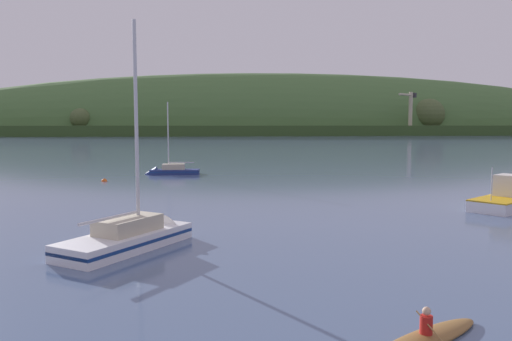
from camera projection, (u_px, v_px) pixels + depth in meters
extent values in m
cube|color=#314A21|center=(261.00, 130.00, 240.91)|extent=(507.87, 73.65, 4.55)
ellipsoid|color=#476B38|center=(279.00, 134.00, 261.57)|extent=(407.29, 85.48, 62.33)
sphere|color=#4C5B33|center=(80.00, 118.00, 223.54)|extent=(9.10, 9.10, 9.10)
sphere|color=#4C5B33|center=(429.00, 114.00, 238.22)|extent=(14.94, 14.94, 14.94)
cube|color=#4C4C51|center=(410.00, 133.00, 227.16)|extent=(5.47, 5.47, 2.00)
cylinder|color=#BCB293|center=(410.00, 112.00, 226.24)|extent=(1.76, 1.76, 17.60)
cylinder|color=#BCB293|center=(406.00, 95.00, 222.06)|extent=(9.35, 8.98, 0.97)
cube|color=#333338|center=(413.00, 95.00, 227.11)|extent=(3.09, 3.11, 2.11)
cube|color=navy|center=(175.00, 174.00, 54.69)|extent=(5.28, 1.84, 1.00)
cone|color=navy|center=(150.00, 174.00, 54.56)|extent=(1.33, 1.74, 1.74)
cube|color=navy|center=(175.00, 172.00, 54.66)|extent=(5.28, 1.86, 0.10)
cube|color=#BCB299|center=(174.00, 167.00, 54.61)|extent=(2.38, 1.24, 0.60)
cylinder|color=silver|center=(168.00, 136.00, 54.27)|extent=(0.13, 0.13, 7.30)
cylinder|color=silver|center=(181.00, 163.00, 54.61)|extent=(2.77, 0.12, 0.10)
cube|color=white|center=(126.00, 248.00, 22.08)|extent=(5.42, 6.78, 1.38)
cone|color=white|center=(173.00, 234.00, 24.94)|extent=(2.75, 2.56, 2.23)
cube|color=navy|center=(126.00, 240.00, 22.05)|extent=(5.44, 6.79, 0.15)
cube|color=#BCB299|center=(128.00, 225.00, 22.13)|extent=(2.89, 3.33, 0.67)
cylinder|color=silver|center=(136.00, 126.00, 22.30)|extent=(0.16, 0.16, 9.31)
cylinder|color=silver|center=(110.00, 218.00, 21.16)|extent=(1.92, 2.98, 0.13)
cube|color=white|center=(503.00, 206.00, 32.24)|extent=(5.63, 5.20, 1.03)
cube|color=gold|center=(503.00, 198.00, 32.19)|extent=(5.66, 5.24, 0.08)
cube|color=silver|center=(511.00, 185.00, 32.91)|extent=(2.37, 2.38, 1.39)
cylinder|color=#B2B2B7|center=(492.00, 184.00, 30.83)|extent=(0.06, 0.06, 2.06)
ellipsoid|color=brown|center=(426.00, 339.00, 12.72)|extent=(4.00, 3.05, 0.30)
cylinder|color=#B21E19|center=(426.00, 326.00, 12.69)|extent=(0.44, 0.44, 0.55)
sphere|color=tan|center=(427.00, 311.00, 12.65)|extent=(0.22, 0.22, 0.22)
cylinder|color=olive|center=(437.00, 335.00, 12.33)|extent=(0.72, 1.06, 0.89)
sphere|color=#EA5B19|center=(104.00, 181.00, 47.96)|extent=(0.52, 0.52, 0.52)
cylinder|color=black|center=(104.00, 178.00, 47.93)|extent=(0.04, 0.04, 0.08)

